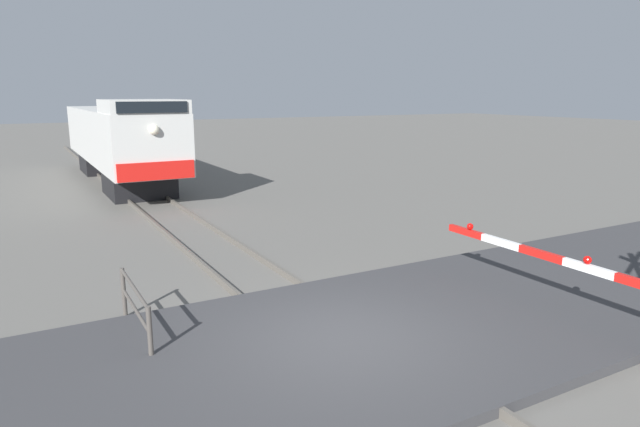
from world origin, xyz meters
The scene contains 6 objects.
ground_plane centered at (0.00, 0.00, 0.00)m, with size 160.00×160.00×0.00m, color #605E59.
rail_track_left centered at (-0.72, 0.00, 0.07)m, with size 0.08×80.00×0.15m, color #59544C.
rail_track_right centered at (0.72, 0.00, 0.07)m, with size 0.08×80.00×0.15m, color #59544C.
road_surface centered at (0.00, 0.00, 0.08)m, with size 36.00×5.44×0.17m, color #38383A.
locomotive centered at (0.00, 19.72, 2.02)m, with size 2.84×14.81×3.86m.
guard_railing centered at (-2.88, 2.00, 0.61)m, with size 0.08×2.23×0.95m.
Camera 1 is at (-4.45, -7.20, 4.08)m, focal length 31.23 mm.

